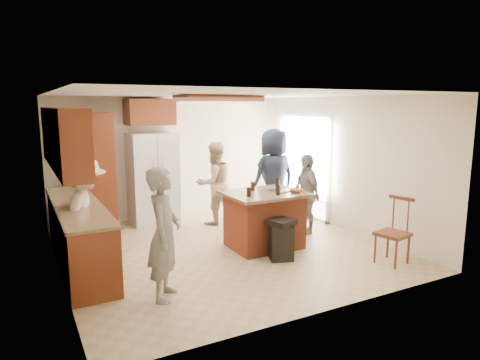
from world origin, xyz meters
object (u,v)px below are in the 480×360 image
person_front_left (164,234)px  person_behind_right (274,178)px  person_behind_left (214,183)px  person_side_right (306,194)px  person_counter (86,214)px  refrigerator (153,178)px  kitchen_island (264,219)px  trash_bin (281,239)px  spindle_chair (393,234)px

person_front_left → person_behind_right: bearing=-22.9°
person_behind_left → person_side_right: size_ratio=1.11×
person_counter → refrigerator: size_ratio=0.89×
person_front_left → refrigerator: 3.53m
person_front_left → refrigerator: (0.88, 3.42, 0.09)m
person_front_left → kitchen_island: person_front_left is taller
person_counter → trash_bin: person_counter is taller
person_counter → person_side_right: bearing=-69.4°
person_counter → spindle_chair: person_counter is taller
person_counter → refrigerator: bearing=-17.4°
person_behind_left → person_side_right: 1.82m
refrigerator → person_side_right: bearing=-40.9°
person_side_right → person_counter: (-3.84, 0.06, 0.07)m
person_behind_left → person_counter: (-2.60, -1.27, -0.01)m
person_behind_right → trash_bin: size_ratio=3.01×
person_front_left → person_behind_right: (2.90, 2.11, 0.14)m
person_front_left → spindle_chair: (3.37, -0.46, -0.36)m
person_behind_right → refrigerator: person_behind_right is taller
person_behind_left → refrigerator: (-1.04, 0.65, 0.09)m
refrigerator → trash_bin: refrigerator is taller
person_behind_right → spindle_chair: 2.66m
person_front_left → person_side_right: 3.48m
person_side_right → trash_bin: bearing=-41.0°
person_behind_right → kitchen_island: person_behind_right is taller
person_behind_left → trash_bin: (0.06, -2.30, -0.50)m
person_front_left → person_side_right: person_front_left is taller
person_behind_right → kitchen_island: (-0.84, -1.04, -0.47)m
person_side_right → kitchen_island: person_side_right is taller
refrigerator → spindle_chair: size_ratio=1.81×
kitchen_island → spindle_chair: size_ratio=1.29×
refrigerator → trash_bin: bearing=-69.6°
person_front_left → trash_bin: (1.98, 0.46, -0.49)m
person_side_right → spindle_chair: 1.92m
person_behind_right → person_side_right: size_ratio=1.30×
person_behind_left → trash_bin: 2.36m
trash_bin → person_behind_right: bearing=61.1°
person_behind_right → spindle_chair: person_behind_right is taller
kitchen_island → trash_bin: bearing=-96.8°
spindle_chair → person_side_right: bearing=96.0°
person_behind_right → kitchen_island: 1.42m
refrigerator → spindle_chair: (2.48, -3.87, -0.45)m
kitchen_island → trash_bin: kitchen_island is taller
person_front_left → refrigerator: refrigerator is taller
person_counter → spindle_chair: bearing=-94.3°
spindle_chair → person_behind_right: bearing=100.4°
trash_bin → person_side_right: bearing=39.3°
refrigerator → kitchen_island: 2.65m
person_side_right → refrigerator: size_ratio=0.81×
person_behind_right → trash_bin: (-0.91, -1.66, -0.63)m
person_behind_right → person_counter: person_behind_right is taller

